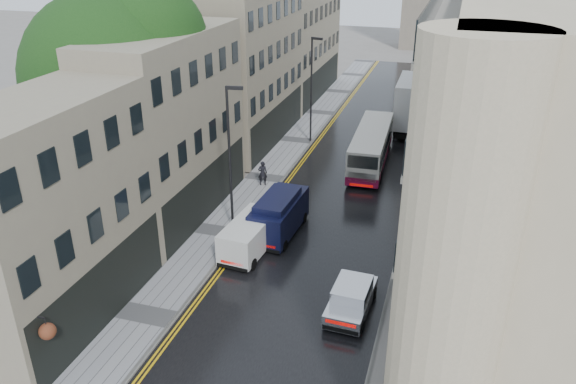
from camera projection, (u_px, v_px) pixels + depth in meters
The scene contains 15 objects.
road at pixel (345, 188), 38.67m from camera, with size 9.00×85.00×0.02m, color black.
left_sidewalk at pixel (265, 178), 40.19m from camera, with size 2.70×85.00×0.12m, color gray.
right_sidewalk at pixel (425, 197), 37.23m from camera, with size 1.80×85.00×0.12m, color slate.
old_shop_row at pixel (228, 84), 40.80m from camera, with size 4.50×56.00×12.00m, color gray, non-canonical shape.
modern_block at pixel (524, 109), 31.71m from camera, with size 8.00×40.00×14.00m, color #C6B393, non-canonical shape.
tree_near at pixel (113, 105), 32.53m from camera, with size 10.56×10.56×13.89m, color black, non-canonical shape.
tree_far at pixel (210, 70), 44.03m from camera, with size 9.24×9.24×12.46m, color black, non-canonical shape.
cream_bus at pixel (352, 159), 39.90m from camera, with size 2.27×9.97×2.72m, color beige, non-canonical shape.
white_lorry at pixel (397, 109), 47.72m from camera, with size 2.69×8.95×4.70m, color silver, non-canonical shape.
silver_hatchback at pixel (327, 311), 24.96m from camera, with size 1.70×3.90×1.46m, color silver, non-canonical shape.
white_van at pixel (223, 247), 29.54m from camera, with size 1.87×4.36×1.97m, color silver, non-canonical shape.
navy_van at pixel (253, 225), 31.17m from camera, with size 2.01×5.03×2.57m, color black, non-canonical shape.
pedestrian at pixel (263, 173), 38.60m from camera, with size 0.64×0.42×1.74m, color black.
lamp_post_near at pixel (230, 161), 31.52m from camera, with size 0.96×0.21×8.51m, color black, non-canonical shape.
lamp_post_far at pixel (311, 91), 45.29m from camera, with size 0.96×0.21×8.51m, color black, non-canonical shape.
Camera 1 is at (6.43, -7.29, 16.11)m, focal length 35.00 mm.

